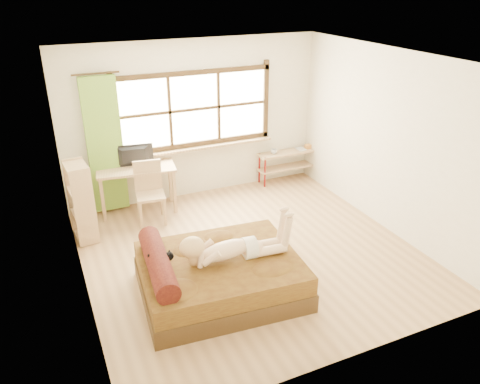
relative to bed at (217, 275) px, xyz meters
name	(u,v)px	position (x,y,z in m)	size (l,w,h in m)	color
floor	(250,252)	(0.78, 0.66, -0.26)	(4.50, 4.50, 0.00)	#9E754C
ceiling	(253,59)	(0.78, 0.66, 2.44)	(4.50, 4.50, 0.00)	white
wall_back	(195,120)	(0.78, 2.91, 1.09)	(4.50, 4.50, 0.00)	silver
wall_front	(357,248)	(0.78, -1.59, 1.09)	(4.50, 4.50, 0.00)	silver
wall_left	(72,195)	(-1.47, 0.66, 1.09)	(4.50, 4.50, 0.00)	silver
wall_right	(388,142)	(3.03, 0.66, 1.09)	(4.50, 4.50, 0.00)	silver
window	(195,112)	(0.78, 2.88, 1.25)	(2.80, 0.16, 1.46)	#FFEDBF
curtain	(105,146)	(-0.77, 2.79, 0.89)	(0.55, 0.10, 2.20)	#4E8624
bed	(217,275)	(0.00, 0.00, 0.00)	(2.05, 1.70, 0.73)	#32220F
woman	(233,238)	(0.20, -0.05, 0.51)	(1.34, 0.38, 0.58)	#DFB690
kitten	(159,260)	(-0.67, 0.10, 0.33)	(0.29, 0.12, 0.23)	black
desk	(136,174)	(-0.36, 2.61, 0.41)	(1.31, 0.74, 0.78)	#9F7556
monitor	(134,156)	(-0.36, 2.66, 0.70)	(0.63, 0.08, 0.36)	black
chair	(149,188)	(-0.25, 2.25, 0.28)	(0.49, 0.49, 0.97)	#9F7556
pipe_shelf	(288,159)	(2.55, 2.73, 0.17)	(1.17, 0.30, 0.66)	#9F7556
cup	(274,151)	(2.24, 2.73, 0.37)	(0.12, 0.12, 0.09)	gray
book	(297,150)	(2.74, 2.73, 0.33)	(0.16, 0.22, 0.02)	gray
bookshelf	(81,202)	(-1.30, 2.05, 0.35)	(0.34, 0.54, 1.19)	#9F7556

